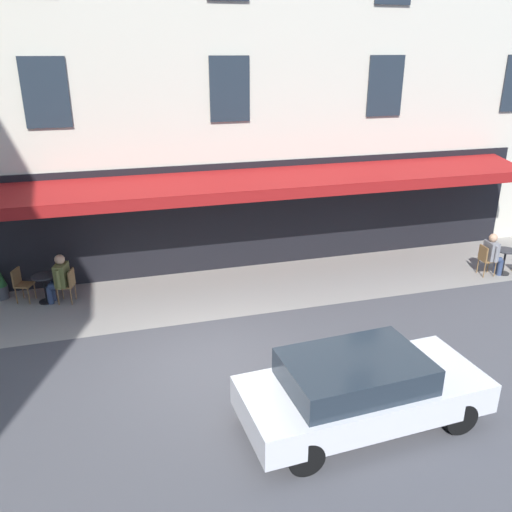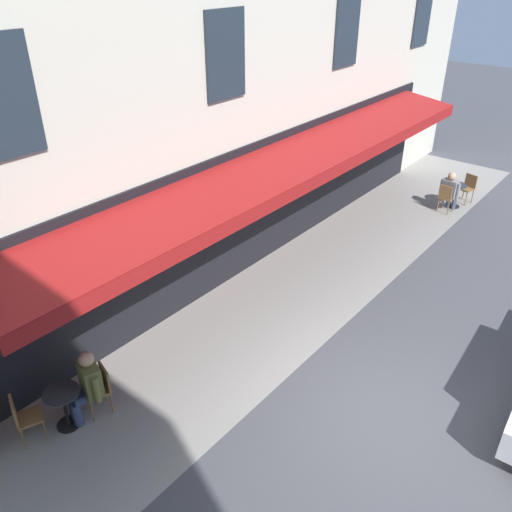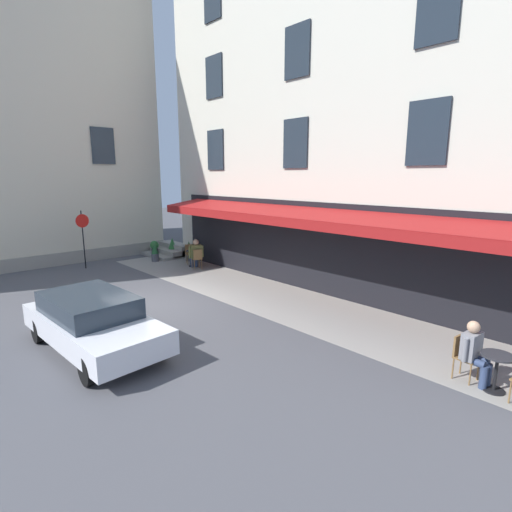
{
  "view_description": "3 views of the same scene",
  "coord_description": "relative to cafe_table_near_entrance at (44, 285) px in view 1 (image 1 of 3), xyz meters",
  "views": [
    {
      "loc": [
        1.72,
        9.54,
        6.19
      ],
      "look_at": [
        -1.8,
        -2.83,
        1.16
      ],
      "focal_mm": 37.09,
      "sensor_mm": 36.0,
      "label": 1
    },
    {
      "loc": [
        6.43,
        2.41,
        6.91
      ],
      "look_at": [
        -0.98,
        -3.63,
        1.4
      ],
      "focal_mm": 36.65,
      "sensor_mm": 36.0,
      "label": 2
    },
    {
      "loc": [
        -11.11,
        5.68,
        4.06
      ],
      "look_at": [
        -1.43,
        -3.29,
        1.35
      ],
      "focal_mm": 27.18,
      "sensor_mm": 36.0,
      "label": 3
    }
  ],
  "objects": [
    {
      "name": "sidewalk_cafe_terrace",
      "position": [
        -6.84,
        0.6,
        -0.49
      ],
      "size": [
        20.5,
        3.2,
        0.01
      ],
      "primitive_type": "cube",
      "color": "gray",
      "rests_on": "ground_plane"
    },
    {
      "name": "cafe_chair_wicker_corner_right",
      "position": [
        -0.61,
        0.17,
        0.06
      ],
      "size": [
        0.49,
        0.49,
        0.91
      ],
      "color": "olive",
      "rests_on": "ground_plane"
    },
    {
      "name": "parked_car_white",
      "position": [
        -5.73,
        6.63,
        0.22
      ],
      "size": [
        4.4,
        2.04,
        1.33
      ],
      "color": "silver",
      "rests_on": "ground_plane"
    },
    {
      "name": "cafe_chair_wicker_by_window",
      "position": [
        0.59,
        -0.23,
        0.06
      ],
      "size": [
        0.52,
        0.52,
        0.91
      ],
      "color": "olive",
      "rests_on": "ground_plane"
    },
    {
      "name": "cafe_table_mid_terrace",
      "position": [
        -12.84,
        1.69,
        0.0
      ],
      "size": [
        0.6,
        0.6,
        0.75
      ],
      "color": "black",
      "rests_on": "ground_plane"
    },
    {
      "name": "cafe_building_facade",
      "position": [
        -7.59,
        -5.49,
        7.0
      ],
      "size": [
        20.0,
        10.7,
        15.0
      ],
      "color": "beige",
      "rests_on": "ground_plane"
    },
    {
      "name": "seated_patron_in_olive",
      "position": [
        -0.4,
        0.11,
        0.22
      ],
      "size": [
        0.63,
        0.67,
        1.33
      ],
      "color": "navy",
      "rests_on": "ground_plane"
    },
    {
      "name": "ground_plane",
      "position": [
        -3.59,
        4.0,
        -0.49
      ],
      "size": [
        70.0,
        70.0,
        0.0
      ],
      "primitive_type": "plane",
      "color": "#4C4C51"
    },
    {
      "name": "cafe_chair_wicker_kerbside",
      "position": [
        -12.21,
        1.63,
        0.06
      ],
      "size": [
        0.44,
        0.44,
        0.91
      ],
      "color": "olive",
      "rests_on": "ground_plane"
    },
    {
      "name": "seated_companion_in_grey",
      "position": [
        -12.42,
        1.65,
        0.2
      ],
      "size": [
        0.55,
        0.64,
        1.28
      ],
      "color": "navy",
      "rests_on": "ground_plane"
    },
    {
      "name": "cafe_table_near_entrance",
      "position": [
        0.0,
        0.0,
        0.0
      ],
      "size": [
        0.6,
        0.6,
        0.75
      ],
      "color": "black",
      "rests_on": "ground_plane"
    }
  ]
}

